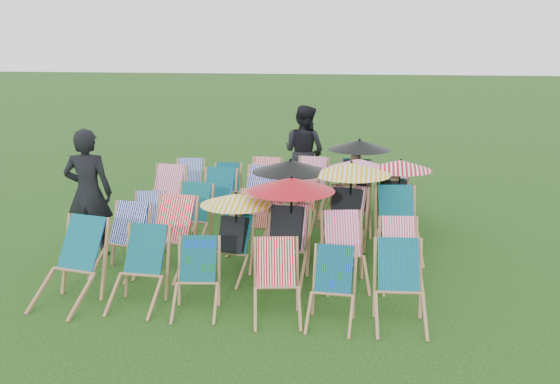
# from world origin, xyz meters

# --- Properties ---
(ground) EXTENTS (100.00, 100.00, 0.00)m
(ground) POSITION_xyz_m (0.00, 0.00, 0.00)
(ground) COLOR black
(ground) RESTS_ON ground
(deckchair_0) EXTENTS (0.84, 1.04, 1.01)m
(deckchair_0) POSITION_xyz_m (-2.10, -2.26, 0.51)
(deckchair_0) COLOR #9C6F48
(deckchair_0) RESTS_ON ground
(deckchair_1) EXTENTS (0.65, 0.88, 0.92)m
(deckchair_1) POSITION_xyz_m (-1.24, -2.18, 0.46)
(deckchair_1) COLOR #9C6F48
(deckchair_1) RESTS_ON ground
(deckchair_2) EXTENTS (0.65, 0.83, 0.84)m
(deckchair_2) POSITION_xyz_m (-0.50, -2.25, 0.42)
(deckchair_2) COLOR #9C6F48
(deckchair_2) RESTS_ON ground
(deckchair_3) EXTENTS (0.71, 0.89, 0.87)m
(deckchair_3) POSITION_xyz_m (0.48, -2.27, 0.43)
(deckchair_3) COLOR #9C6F48
(deckchair_3) RESTS_ON ground
(deckchair_4) EXTENTS (0.59, 0.79, 0.83)m
(deckchair_4) POSITION_xyz_m (1.12, -2.33, 0.41)
(deckchair_4) COLOR #9C6F48
(deckchair_4) RESTS_ON ground
(deckchair_5) EXTENTS (0.66, 0.88, 0.91)m
(deckchair_5) POSITION_xyz_m (1.89, -2.26, 0.46)
(deckchair_5) COLOR #9C6F48
(deckchair_5) RESTS_ON ground
(deckchair_6) EXTENTS (0.72, 0.92, 0.92)m
(deckchair_6) POSITION_xyz_m (-1.90, -1.14, 0.46)
(deckchair_6) COLOR #9C6F48
(deckchair_6) RESTS_ON ground
(deckchair_7) EXTENTS (0.78, 1.01, 1.02)m
(deckchair_7) POSITION_xyz_m (-1.27, -1.04, 0.51)
(deckchair_7) COLOR #9C6F48
(deckchair_7) RESTS_ON ground
(deckchair_8) EXTENTS (0.98, 1.04, 1.16)m
(deckchair_8) POSITION_xyz_m (-0.33, -1.08, 0.61)
(deckchair_8) COLOR #9C6F48
(deckchair_8) RESTS_ON ground
(deckchair_9) EXTENTS (1.17, 1.23, 1.39)m
(deckchair_9) POSITION_xyz_m (0.42, -1.04, 0.73)
(deckchair_9) COLOR #9C6F48
(deckchair_9) RESTS_ON ground
(deckchair_10) EXTENTS (0.76, 0.94, 0.92)m
(deckchair_10) POSITION_xyz_m (1.21, -1.14, 0.46)
(deckchair_10) COLOR #9C6F48
(deckchair_10) RESTS_ON ground
(deckchair_11) EXTENTS (0.64, 0.84, 0.86)m
(deckchair_11) POSITION_xyz_m (1.95, -1.09, 0.43)
(deckchair_11) COLOR #9C6F48
(deckchair_11) RESTS_ON ground
(deckchair_12) EXTENTS (0.63, 0.81, 0.82)m
(deckchair_12) POSITION_xyz_m (-1.93, -0.04, 0.41)
(deckchair_12) COLOR #9C6F48
(deckchair_12) RESTS_ON ground
(deckchair_13) EXTENTS (0.70, 0.92, 0.94)m
(deckchair_13) POSITION_xyz_m (-1.29, 0.11, 0.47)
(deckchair_13) COLOR #9C6F48
(deckchair_13) RESTS_ON ground
(deckchair_14) EXTENTS (0.65, 0.86, 0.89)m
(deckchair_14) POSITION_xyz_m (-0.29, 0.02, 0.44)
(deckchair_14) COLOR #9C6F48
(deckchair_14) RESTS_ON ground
(deckchair_15) EXTENTS (1.18, 1.29, 1.40)m
(deckchair_15) POSITION_xyz_m (0.28, 0.12, 0.74)
(deckchair_15) COLOR #9C6F48
(deckchair_15) RESTS_ON ground
(deckchair_16) EXTENTS (1.18, 1.26, 1.40)m
(deckchair_16) POSITION_xyz_m (1.16, 0.09, 0.74)
(deckchair_16) COLOR #9C6F48
(deckchair_16) RESTS_ON ground
(deckchair_17) EXTENTS (0.79, 1.01, 1.01)m
(deckchair_17) POSITION_xyz_m (1.95, 0.03, 0.51)
(deckchair_17) COLOR #9C6F48
(deckchair_17) RESTS_ON ground
(deckchair_18) EXTENTS (0.78, 1.00, 0.99)m
(deckchair_18) POSITION_xyz_m (-2.11, 1.22, 0.50)
(deckchair_18) COLOR #9C6F48
(deckchair_18) RESTS_ON ground
(deckchair_19) EXTENTS (0.68, 0.92, 0.97)m
(deckchair_19) POSITION_xyz_m (-1.14, 1.19, 0.48)
(deckchair_19) COLOR #9C6F48
(deckchair_19) RESTS_ON ground
(deckchair_20) EXTENTS (0.83, 1.04, 1.03)m
(deckchair_20) POSITION_xyz_m (-0.41, 1.20, 0.51)
(deckchair_20) COLOR #9C6F48
(deckchair_20) RESTS_ON ground
(deckchair_21) EXTENTS (0.65, 0.84, 0.86)m
(deckchair_21) POSITION_xyz_m (0.35, 1.23, 0.43)
(deckchair_21) COLOR #9C6F48
(deckchair_21) RESTS_ON ground
(deckchair_22) EXTENTS (1.04, 1.09, 1.23)m
(deckchair_22) POSITION_xyz_m (1.28, 1.29, 0.65)
(deckchair_22) COLOR #9C6F48
(deckchair_22) RESTS_ON ground
(deckchair_23) EXTENTS (1.05, 1.15, 1.25)m
(deckchair_23) POSITION_xyz_m (1.98, 1.20, 0.66)
(deckchair_23) COLOR #9C6F48
(deckchair_23) RESTS_ON ground
(deckchair_24) EXTENTS (0.70, 0.90, 0.90)m
(deckchair_24) POSITION_xyz_m (-1.97, 2.35, 0.45)
(deckchair_24) COLOR #9C6F48
(deckchair_24) RESTS_ON ground
(deckchair_25) EXTENTS (0.68, 0.86, 0.85)m
(deckchair_25) POSITION_xyz_m (-1.18, 2.30, 0.42)
(deckchair_25) COLOR #9C6F48
(deckchair_25) RESTS_ON ground
(deckchair_26) EXTENTS (0.69, 0.93, 0.97)m
(deckchair_26) POSITION_xyz_m (-0.50, 2.32, 0.48)
(deckchair_26) COLOR #9C6F48
(deckchair_26) RESTS_ON ground
(deckchair_27) EXTENTS (0.78, 1.00, 1.00)m
(deckchair_27) POSITION_xyz_m (0.38, 2.28, 0.50)
(deckchair_27) COLOR #9C6F48
(deckchair_27) RESTS_ON ground
(deckchair_28) EXTENTS (1.17, 1.22, 1.39)m
(deckchair_28) POSITION_xyz_m (1.24, 2.36, 0.73)
(deckchair_28) COLOR #9C6F48
(deckchair_28) RESTS_ON ground
(deckchair_29) EXTENTS (0.65, 0.85, 0.87)m
(deckchair_29) POSITION_xyz_m (2.01, 2.33, 0.44)
(deckchair_29) COLOR #9C6F48
(deckchair_29) RESTS_ON ground
(person_left) EXTENTS (0.75, 0.54, 1.93)m
(person_left) POSITION_xyz_m (-2.62, -0.53, 0.97)
(person_left) COLOR black
(person_left) RESTS_ON ground
(person_rear) EXTENTS (1.16, 1.08, 1.91)m
(person_rear) POSITION_xyz_m (0.16, 3.44, 0.95)
(person_rear) COLOR black
(person_rear) RESTS_ON ground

